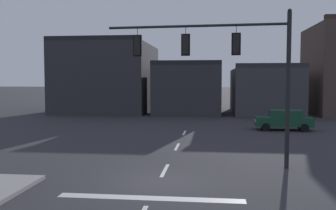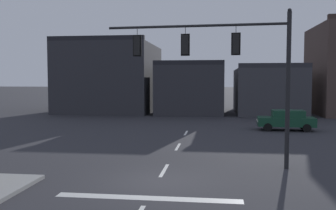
% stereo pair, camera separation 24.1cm
% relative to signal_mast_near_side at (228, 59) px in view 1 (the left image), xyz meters
% --- Properties ---
extents(ground_plane, '(400.00, 400.00, 0.00)m').
position_rel_signal_mast_near_side_xyz_m(ground_plane, '(-2.76, -3.21, -4.96)').
color(ground_plane, '#2B2B30').
extents(stop_bar_paint, '(6.40, 0.50, 0.01)m').
position_rel_signal_mast_near_side_xyz_m(stop_bar_paint, '(-2.76, -5.21, -4.95)').
color(stop_bar_paint, silver).
rests_on(stop_bar_paint, ground).
extents(lane_centreline, '(0.16, 26.40, 0.01)m').
position_rel_signal_mast_near_side_xyz_m(lane_centreline, '(-2.76, -1.21, -4.95)').
color(lane_centreline, silver).
rests_on(lane_centreline, ground).
extents(signal_mast_near_side, '(8.42, 0.75, 7.16)m').
position_rel_signal_mast_near_side_xyz_m(signal_mast_near_side, '(0.00, 0.00, 0.00)').
color(signal_mast_near_side, black).
rests_on(signal_mast_near_side, ground).
extents(car_lot_nearside, '(4.52, 2.07, 1.61)m').
position_rel_signal_mast_near_side_xyz_m(car_lot_nearside, '(5.04, 13.28, -4.10)').
color(car_lot_nearside, '#143D28').
rests_on(car_lot_nearside, ground).
extents(building_row, '(38.49, 13.16, 10.74)m').
position_rel_signal_mast_near_side_xyz_m(building_row, '(-0.72, 29.20, -0.88)').
color(building_row, '#2D2D33').
rests_on(building_row, ground).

